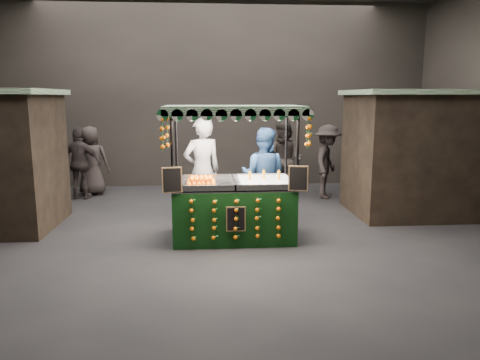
{
  "coord_description": "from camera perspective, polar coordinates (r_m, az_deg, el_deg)",
  "views": [
    {
      "loc": [
        -0.11,
        -7.8,
        2.46
      ],
      "look_at": [
        0.5,
        0.32,
        0.98
      ],
      "focal_mm": 34.32,
      "sensor_mm": 36.0,
      "label": 1
    }
  ],
  "objects": [
    {
      "name": "neighbour_stall_right",
      "position": [
        10.4,
        21.51,
        3.23
      ],
      "size": [
        3.0,
        2.2,
        2.6
      ],
      "color": "black",
      "rests_on": "ground"
    },
    {
      "name": "shopper_1",
      "position": [
        11.19,
        5.58,
        2.46
      ],
      "size": [
        1.16,
        1.11,
        1.88
      ],
      "rotation": [
        0.0,
        0.0,
        -0.63
      ],
      "color": "black",
      "rests_on": "ground"
    },
    {
      "name": "shopper_5",
      "position": [
        12.21,
        17.99,
        2.29
      ],
      "size": [
        1.24,
        1.64,
        1.73
      ],
      "rotation": [
        0.0,
        0.0,
        2.09
      ],
      "color": "black",
      "rests_on": "ground"
    },
    {
      "name": "shopper_2",
      "position": [
        11.75,
        -19.23,
        1.95
      ],
      "size": [
        1.07,
        0.57,
        1.74
      ],
      "rotation": [
        0.0,
        0.0,
        3.0
      ],
      "color": "#2B2423",
      "rests_on": "ground"
    },
    {
      "name": "vendor_blue",
      "position": [
        8.97,
        2.93,
        0.54
      ],
      "size": [
        1.1,
        0.98,
        1.88
      ],
      "rotation": [
        0.0,
        0.0,
        2.79
      ],
      "color": "navy",
      "rests_on": "ground"
    },
    {
      "name": "juice_stall",
      "position": [
        7.93,
        -0.69,
        -2.4
      ],
      "size": [
        2.39,
        1.4,
        2.31
      ],
      "color": "black",
      "rests_on": "ground"
    },
    {
      "name": "vendor_grey",
      "position": [
        8.95,
        -4.72,
        1.12
      ],
      "size": [
        0.88,
        0.74,
        2.07
      ],
      "rotation": [
        0.0,
        0.0,
        3.52
      ],
      "color": "gray",
      "rests_on": "ground"
    },
    {
      "name": "ground",
      "position": [
        8.18,
        -3.32,
        -7.21
      ],
      "size": [
        12.0,
        12.0,
        0.0
      ],
      "primitive_type": "plane",
      "color": "black",
      "rests_on": "ground"
    },
    {
      "name": "shopper_6",
      "position": [
        11.6,
        5.63,
        2.4
      ],
      "size": [
        0.61,
        0.74,
        1.74
      ],
      "rotation": [
        0.0,
        0.0,
        -1.21
      ],
      "color": "black",
      "rests_on": "ground"
    },
    {
      "name": "market_hall",
      "position": [
        7.85,
        -3.59,
        17.04
      ],
      "size": [
        12.1,
        10.1,
        5.05
      ],
      "color": "black",
      "rests_on": "ground"
    },
    {
      "name": "shopper_3",
      "position": [
        11.39,
        10.79,
        2.25
      ],
      "size": [
        1.12,
        1.34,
        1.8
      ],
      "rotation": [
        0.0,
        0.0,
        1.11
      ],
      "color": "black",
      "rests_on": "ground"
    },
    {
      "name": "shopper_0",
      "position": [
        11.42,
        -22.44,
        1.46
      ],
      "size": [
        0.7,
        0.53,
        1.72
      ],
      "rotation": [
        0.0,
        0.0,
        -0.21
      ],
      "color": "#292521",
      "rests_on": "ground"
    },
    {
      "name": "shopper_4",
      "position": [
        12.15,
        -18.0,
        2.3
      ],
      "size": [
        0.88,
        0.6,
        1.74
      ],
      "rotation": [
        0.0,
        0.0,
        3.19
      ],
      "color": "#2A2422",
      "rests_on": "ground"
    }
  ]
}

